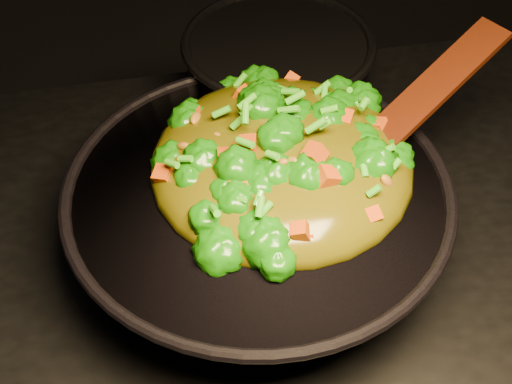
{
  "coord_description": "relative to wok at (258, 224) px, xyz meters",
  "views": [
    {
      "loc": [
        -0.19,
        -0.39,
        1.52
      ],
      "look_at": [
        -0.09,
        0.11,
        0.99
      ],
      "focal_mm": 50.0,
      "sensor_mm": 36.0,
      "label": 1
    }
  ],
  "objects": [
    {
      "name": "wok",
      "position": [
        0.0,
        0.0,
        0.0
      ],
      "size": [
        0.42,
        0.42,
        0.11
      ],
      "primitive_type": null,
      "rotation": [
        0.0,
        0.0,
        0.09
      ],
      "color": "black",
      "rests_on": "stovetop"
    },
    {
      "name": "stir_fry",
      "position": [
        0.03,
        0.02,
        0.1
      ],
      "size": [
        0.32,
        0.32,
        0.09
      ],
      "primitive_type": null,
      "rotation": [
        0.0,
        0.0,
        -0.19
      ],
      "color": "#186B07",
      "rests_on": "wok"
    },
    {
      "name": "spatula",
      "position": [
        0.17,
        0.04,
        0.1
      ],
      "size": [
        0.24,
        0.15,
        0.1
      ],
      "primitive_type": "cube",
      "rotation": [
        0.0,
        -0.38,
        0.48
      ],
      "color": "#3B1108",
      "rests_on": "wok"
    },
    {
      "name": "back_pot",
      "position": [
        0.07,
        0.22,
        0.01
      ],
      "size": [
        0.3,
        0.3,
        0.13
      ],
      "primitive_type": "cylinder",
      "rotation": [
        0.0,
        0.0,
        -0.4
      ],
      "color": "black",
      "rests_on": "stovetop"
    }
  ]
}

